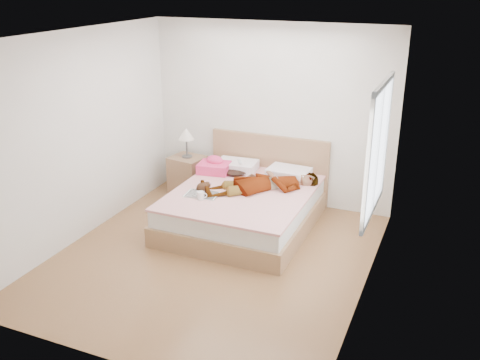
{
  "coord_description": "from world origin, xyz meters",
  "views": [
    {
      "loc": [
        2.51,
        -5.08,
        3.2
      ],
      "look_at": [
        0.0,
        0.85,
        0.7
      ],
      "focal_mm": 40.0,
      "sensor_mm": 36.0,
      "label": 1
    }
  ],
  "objects_px": {
    "woman": "(263,180)",
    "coffee_mug": "(201,195)",
    "phone": "(240,161)",
    "bed": "(245,205)",
    "nightstand": "(188,172)",
    "towel": "(214,166)",
    "magazine": "(202,194)",
    "plush_toy": "(203,187)"
  },
  "relations": [
    {
      "from": "woman",
      "to": "coffee_mug",
      "type": "relative_size",
      "value": 11.48
    },
    {
      "from": "towel",
      "to": "nightstand",
      "type": "relative_size",
      "value": 0.46
    },
    {
      "from": "bed",
      "to": "nightstand",
      "type": "relative_size",
      "value": 1.99
    },
    {
      "from": "phone",
      "to": "nightstand",
      "type": "height_order",
      "value": "nightstand"
    },
    {
      "from": "magazine",
      "to": "coffee_mug",
      "type": "distance_m",
      "value": 0.15
    },
    {
      "from": "bed",
      "to": "nightstand",
      "type": "xyz_separation_m",
      "value": [
        -1.22,
        0.64,
        0.07
      ]
    },
    {
      "from": "woman",
      "to": "plush_toy",
      "type": "relative_size",
      "value": 6.89
    },
    {
      "from": "woman",
      "to": "nightstand",
      "type": "bearing_deg",
      "value": -148.12
    },
    {
      "from": "coffee_mug",
      "to": "magazine",
      "type": "bearing_deg",
      "value": 111.66
    },
    {
      "from": "woman",
      "to": "phone",
      "type": "relative_size",
      "value": 17.08
    },
    {
      "from": "woman",
      "to": "towel",
      "type": "distance_m",
      "value": 0.91
    },
    {
      "from": "plush_toy",
      "to": "coffee_mug",
      "type": "bearing_deg",
      "value": -69.93
    },
    {
      "from": "phone",
      "to": "nightstand",
      "type": "bearing_deg",
      "value": 134.28
    },
    {
      "from": "phone",
      "to": "towel",
      "type": "relative_size",
      "value": 0.2
    },
    {
      "from": "woman",
      "to": "towel",
      "type": "xyz_separation_m",
      "value": [
        -0.86,
        0.31,
        -0.02
      ]
    },
    {
      "from": "magazine",
      "to": "phone",
      "type": "bearing_deg",
      "value": 81.53
    },
    {
      "from": "magazine",
      "to": "plush_toy",
      "type": "relative_size",
      "value": 1.92
    },
    {
      "from": "phone",
      "to": "magazine",
      "type": "relative_size",
      "value": 0.21
    },
    {
      "from": "phone",
      "to": "nightstand",
      "type": "distance_m",
      "value": 0.99
    },
    {
      "from": "phone",
      "to": "coffee_mug",
      "type": "distance_m",
      "value": 1.07
    },
    {
      "from": "towel",
      "to": "magazine",
      "type": "distance_m",
      "value": 0.87
    },
    {
      "from": "towel",
      "to": "magazine",
      "type": "xyz_separation_m",
      "value": [
        0.22,
        -0.84,
        -0.08
      ]
    },
    {
      "from": "woman",
      "to": "coffee_mug",
      "type": "xyz_separation_m",
      "value": [
        -0.59,
        -0.66,
        -0.06
      ]
    },
    {
      "from": "plush_toy",
      "to": "nightstand",
      "type": "height_order",
      "value": "nightstand"
    },
    {
      "from": "phone",
      "to": "bed",
      "type": "height_order",
      "value": "bed"
    },
    {
      "from": "nightstand",
      "to": "bed",
      "type": "bearing_deg",
      "value": -27.64
    },
    {
      "from": "coffee_mug",
      "to": "nightstand",
      "type": "relative_size",
      "value": 0.14
    },
    {
      "from": "plush_toy",
      "to": "nightstand",
      "type": "xyz_separation_m",
      "value": [
        -0.74,
        0.94,
        -0.23
      ]
    },
    {
      "from": "woman",
      "to": "plush_toy",
      "type": "height_order",
      "value": "woman"
    },
    {
      "from": "nightstand",
      "to": "coffee_mug",
      "type": "bearing_deg",
      "value": -55.04
    },
    {
      "from": "phone",
      "to": "plush_toy",
      "type": "xyz_separation_m",
      "value": [
        -0.18,
        -0.81,
        -0.12
      ]
    },
    {
      "from": "woman",
      "to": "towel",
      "type": "height_order",
      "value": "towel"
    },
    {
      "from": "woman",
      "to": "nightstand",
      "type": "relative_size",
      "value": 1.56
    },
    {
      "from": "bed",
      "to": "towel",
      "type": "distance_m",
      "value": 0.84
    },
    {
      "from": "coffee_mug",
      "to": "phone",
      "type": "bearing_deg",
      "value": 85.27
    },
    {
      "from": "woman",
      "to": "magazine",
      "type": "relative_size",
      "value": 3.59
    },
    {
      "from": "magazine",
      "to": "woman",
      "type": "bearing_deg",
      "value": 39.92
    },
    {
      "from": "bed",
      "to": "coffee_mug",
      "type": "xyz_separation_m",
      "value": [
        -0.39,
        -0.55,
        0.29
      ]
    },
    {
      "from": "phone",
      "to": "nightstand",
      "type": "relative_size",
      "value": 0.09
    },
    {
      "from": "phone",
      "to": "coffee_mug",
      "type": "bearing_deg",
      "value": -132.41
    },
    {
      "from": "bed",
      "to": "plush_toy",
      "type": "xyz_separation_m",
      "value": [
        -0.48,
        -0.3,
        0.3
      ]
    },
    {
      "from": "magazine",
      "to": "plush_toy",
      "type": "distance_m",
      "value": 0.15
    }
  ]
}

